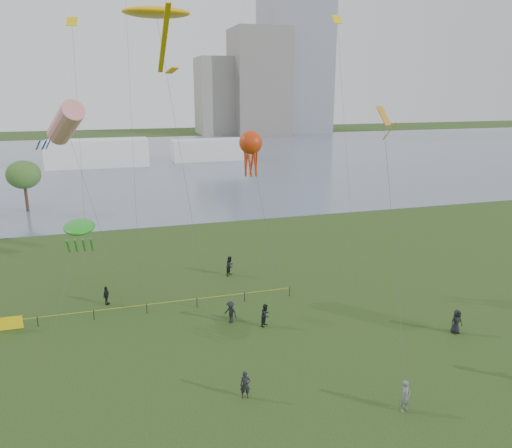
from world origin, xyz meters
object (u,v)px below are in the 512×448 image
object	(u,v)px
fence	(64,317)
kite_stingray	(157,13)
kite_octopus	(251,144)
kite_flyer	(406,396)

from	to	relation	value
fence	kite_stingray	bearing A→B (deg)	28.45
fence	kite_octopus	distance (m)	20.39
fence	kite_octopus	bearing A→B (deg)	14.85
kite_flyer	kite_octopus	bearing A→B (deg)	76.22
kite_flyer	kite_stingray	size ratio (longest dim) A/B	0.08
fence	kite_flyer	distance (m)	25.06
kite_stingray	kite_octopus	bearing A→B (deg)	-4.77
kite_stingray	kite_flyer	bearing A→B (deg)	-65.75
kite_flyer	kite_octopus	distance (m)	24.00
fence	kite_flyer	size ratio (longest dim) A/B	13.06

